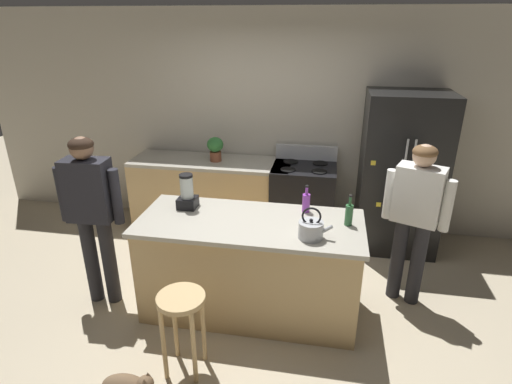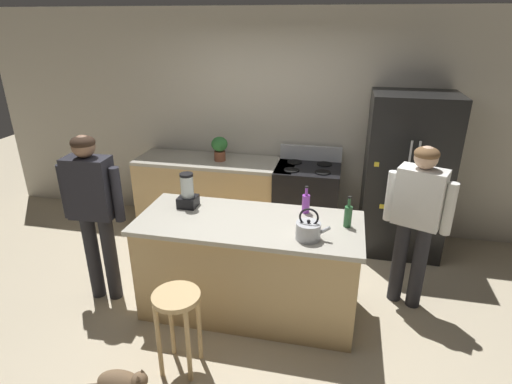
{
  "view_description": "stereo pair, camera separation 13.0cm",
  "coord_description": "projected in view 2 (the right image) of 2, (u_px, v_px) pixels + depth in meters",
  "views": [
    {
      "loc": [
        0.63,
        -3.15,
        2.55
      ],
      "look_at": [
        0.0,
        0.3,
        1.08
      ],
      "focal_mm": 28.96,
      "sensor_mm": 36.0,
      "label": 1
    },
    {
      "loc": [
        0.75,
        -3.13,
        2.55
      ],
      "look_at": [
        0.0,
        0.3,
        1.08
      ],
      "focal_mm": 28.96,
      "sensor_mm": 36.0,
      "label": 2
    }
  ],
  "objects": [
    {
      "name": "ground_plane",
      "position": [
        249.0,
        308.0,
        3.95
      ],
      "size": [
        14.0,
        14.0,
        0.0
      ],
      "primitive_type": "plane",
      "color": "beige"
    },
    {
      "name": "back_wall",
      "position": [
        284.0,
        123.0,
        5.18
      ],
      "size": [
        8.0,
        0.1,
        2.7
      ],
      "primitive_type": "cube",
      "color": "beige",
      "rests_on": "ground_plane"
    },
    {
      "name": "kitchen_island",
      "position": [
        249.0,
        266.0,
        3.77
      ],
      "size": [
        1.97,
        0.84,
        0.93
      ],
      "color": "tan",
      "rests_on": "ground_plane"
    },
    {
      "name": "back_counter_run",
      "position": [
        216.0,
        194.0,
        5.32
      ],
      "size": [
        2.0,
        0.64,
        0.93
      ],
      "color": "tan",
      "rests_on": "ground_plane"
    },
    {
      "name": "refrigerator",
      "position": [
        405.0,
        176.0,
        4.65
      ],
      "size": [
        0.9,
        0.73,
        1.84
      ],
      "color": "black",
      "rests_on": "ground_plane"
    },
    {
      "name": "stove_range",
      "position": [
        306.0,
        202.0,
        5.07
      ],
      "size": [
        0.76,
        0.65,
        1.11
      ],
      "color": "black",
      "rests_on": "ground_plane"
    },
    {
      "name": "person_by_island_left",
      "position": [
        93.0,
        204.0,
        3.75
      ],
      "size": [
        0.59,
        0.24,
        1.64
      ],
      "color": "#26262B",
      "rests_on": "ground_plane"
    },
    {
      "name": "person_by_sink_right",
      "position": [
        417.0,
        213.0,
        3.68
      ],
      "size": [
        0.58,
        0.35,
        1.57
      ],
      "color": "#26262B",
      "rests_on": "ground_plane"
    },
    {
      "name": "bar_stool",
      "position": [
        177.0,
        312.0,
        3.08
      ],
      "size": [
        0.36,
        0.36,
        0.69
      ],
      "color": "tan",
      "rests_on": "ground_plane"
    },
    {
      "name": "cat",
      "position": [
        122.0,
        383.0,
        2.99
      ],
      "size": [
        0.52,
        0.18,
        0.26
      ],
      "color": "brown",
      "rests_on": "ground_plane"
    },
    {
      "name": "potted_plant",
      "position": [
        220.0,
        147.0,
        5.07
      ],
      "size": [
        0.2,
        0.2,
        0.3
      ],
      "color": "brown",
      "rests_on": "back_counter_run"
    },
    {
      "name": "blender_appliance",
      "position": [
        187.0,
        193.0,
        3.82
      ],
      "size": [
        0.17,
        0.17,
        0.33
      ],
      "color": "black",
      "rests_on": "kitchen_island"
    },
    {
      "name": "bottle_olive_oil",
      "position": [
        348.0,
        216.0,
        3.46
      ],
      "size": [
        0.07,
        0.07,
        0.28
      ],
      "color": "#2D6638",
      "rests_on": "kitchen_island"
    },
    {
      "name": "bottle_soda",
      "position": [
        306.0,
        203.0,
        3.71
      ],
      "size": [
        0.07,
        0.07,
        0.26
      ],
      "color": "purple",
      "rests_on": "kitchen_island"
    },
    {
      "name": "tea_kettle",
      "position": [
        308.0,
        230.0,
        3.27
      ],
      "size": [
        0.28,
        0.2,
        0.27
      ],
      "color": "#B7BABF",
      "rests_on": "kitchen_island"
    }
  ]
}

